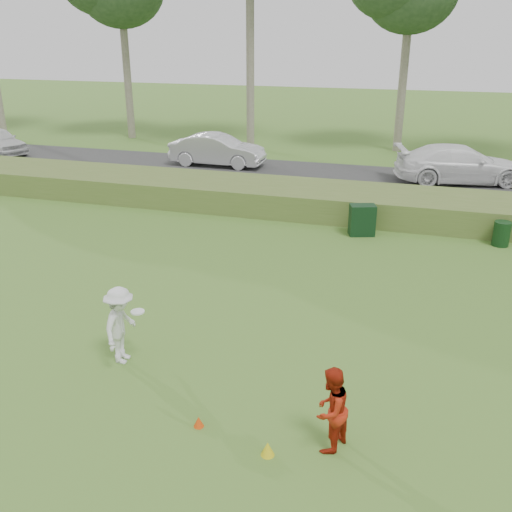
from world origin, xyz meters
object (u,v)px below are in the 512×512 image
(trash_bin, at_px, (502,234))
(car_mid, at_px, (217,150))
(player_red, at_px, (331,410))
(cone_orange, at_px, (199,422))
(cone_yellow, at_px, (268,449))
(utility_cabinet, at_px, (362,220))
(car_right, at_px, (460,164))
(player_white, at_px, (121,325))

(trash_bin, bearing_deg, car_mid, 147.38)
(player_red, height_order, cone_orange, player_red)
(cone_yellow, bearing_deg, cone_orange, 165.48)
(car_mid, bearing_deg, player_red, -154.80)
(cone_orange, relative_size, trash_bin, 0.25)
(player_red, bearing_deg, utility_cabinet, -154.65)
(trash_bin, height_order, car_right, car_right)
(car_mid, bearing_deg, utility_cabinet, -135.36)
(utility_cabinet, bearing_deg, car_right, 49.82)
(player_red, xyz_separation_m, utility_cabinet, (-0.74, 10.41, -0.22))
(car_mid, bearing_deg, player_white, -165.96)
(player_red, bearing_deg, car_mid, -133.52)
(car_mid, bearing_deg, car_right, -90.67)
(cone_yellow, height_order, car_right, car_right)
(cone_yellow, height_order, car_mid, car_mid)
(player_red, distance_m, car_mid, 20.40)
(cone_orange, bearing_deg, player_white, 146.16)
(utility_cabinet, bearing_deg, cone_yellow, -108.88)
(player_white, height_order, cone_yellow, player_white)
(player_white, relative_size, cone_yellow, 6.66)
(car_right, bearing_deg, cone_orange, 152.29)
(player_white, distance_m, cone_yellow, 4.03)
(cone_orange, bearing_deg, player_red, 2.99)
(player_white, relative_size, car_right, 0.29)
(cone_orange, xyz_separation_m, car_right, (4.66, 18.44, 0.76))
(trash_bin, distance_m, car_right, 7.76)
(player_red, relative_size, car_right, 0.26)
(player_white, height_order, player_red, player_white)
(cone_orange, bearing_deg, cone_yellow, -14.52)
(player_red, bearing_deg, player_white, -86.05)
(player_white, bearing_deg, cone_orange, -127.43)
(utility_cabinet, height_order, car_mid, car_mid)
(player_red, bearing_deg, cone_yellow, -41.81)
(cone_orange, relative_size, cone_yellow, 0.79)
(player_white, distance_m, car_mid, 17.61)
(cone_orange, bearing_deg, car_mid, 109.28)
(player_white, xyz_separation_m, cone_yellow, (3.53, -1.83, -0.68))
(car_right, bearing_deg, player_red, 158.79)
(cone_orange, distance_m, utility_cabinet, 10.63)
(utility_cabinet, distance_m, car_mid, 11.31)
(cone_yellow, relative_size, utility_cabinet, 0.24)
(player_red, xyz_separation_m, trash_bin, (3.51, 10.66, -0.34))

